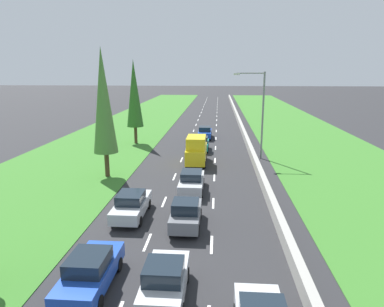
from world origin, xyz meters
name	(u,v)px	position (x,y,z in m)	size (l,w,h in m)	color
ground_plane	(207,122)	(0.00, 60.00, 0.00)	(300.00, 300.00, 0.00)	#28282B
grass_verge_left	(137,122)	(-12.65, 60.00, 0.02)	(14.00, 140.00, 0.04)	#387528
grass_verge_right	(288,123)	(14.35, 60.00, 0.02)	(14.00, 140.00, 0.04)	#387528
median_barrier	(239,120)	(5.70, 60.00, 0.42)	(0.44, 120.00, 0.85)	#9E9B93
lane_markings	(207,122)	(0.00, 60.00, 0.01)	(3.64, 116.00, 0.01)	white
silver_hatchback_centre_lane	(165,280)	(-0.06, 10.31, 0.84)	(1.74, 3.90, 1.72)	silver
blue_sedan_left_lane	(90,271)	(-3.34, 10.77, 0.81)	(1.82, 4.50, 1.64)	#1E47B7
grey_hatchback_centre_lane	(186,214)	(0.17, 17.09, 0.84)	(1.74, 3.90, 1.72)	slate
silver_sedan_centre_lane	(192,181)	(0.04, 23.40, 0.81)	(1.82, 4.50, 1.64)	silver
yellow_van_centre_lane	(196,150)	(-0.11, 31.48, 1.40)	(1.96, 4.90, 2.82)	yellow
teal_hatchback_centre_lane	(201,144)	(0.08, 37.35, 0.84)	(1.74, 3.90, 1.72)	teal
blue_sedan_centre_lane	(205,132)	(0.23, 45.06, 0.81)	(1.82, 4.50, 1.64)	#1E47B7
silver_sedan_left_lane	(131,205)	(-3.42, 18.31, 0.81)	(1.82, 4.50, 1.64)	silver
poplar_tree_second	(103,101)	(-7.65, 26.70, 6.59)	(2.08, 2.08, 11.08)	#4C3823
poplar_tree_third	(134,94)	(-8.44, 40.94, 6.28)	(2.06, 2.06, 10.47)	#4C3823
street_light_mast	(260,109)	(6.24, 34.22, 5.23)	(3.20, 0.28, 9.00)	gray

